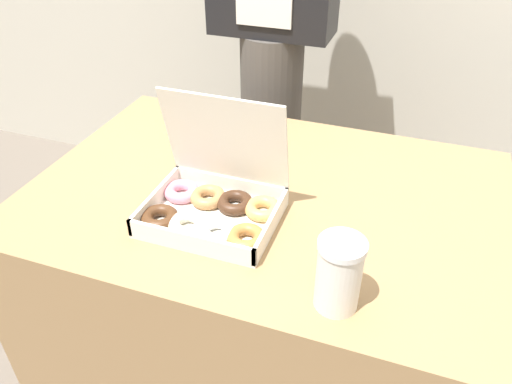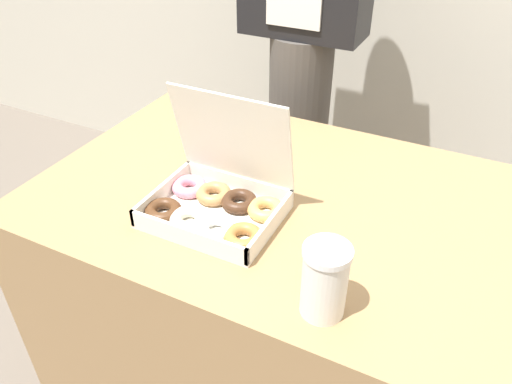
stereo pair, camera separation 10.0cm
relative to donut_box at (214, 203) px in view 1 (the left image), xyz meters
name	(u,v)px [view 1 (the left image)]	position (x,y,z in m)	size (l,w,h in m)	color
ground_plane	(264,381)	(0.08, 0.13, -0.78)	(14.00, 14.00, 0.00)	#665B51
table	(265,300)	(0.08, 0.13, -0.41)	(1.11, 0.77, 0.75)	#99754C
donut_box	(214,203)	(0.00, 0.00, 0.00)	(0.31, 0.23, 0.27)	white
coffee_cup	(339,274)	(0.30, -0.16, 0.03)	(0.08, 0.08, 0.14)	silver
person_customer	(273,11)	(-0.12, 0.79, 0.19)	(0.40, 0.24, 1.74)	#4C4742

